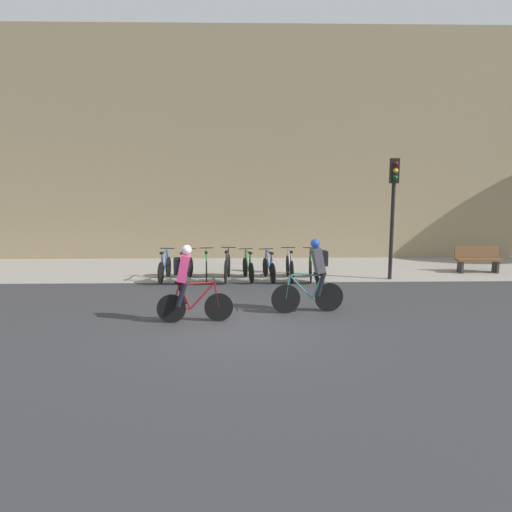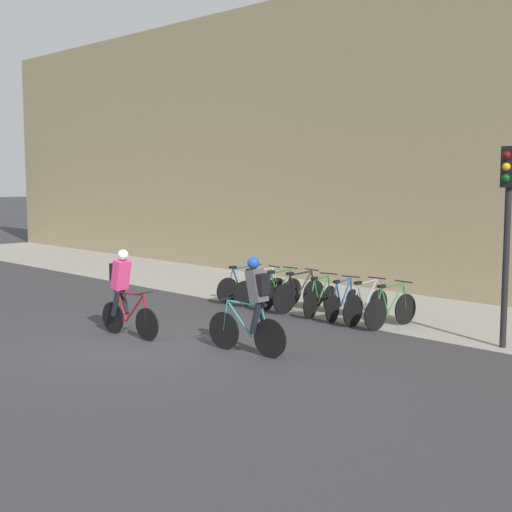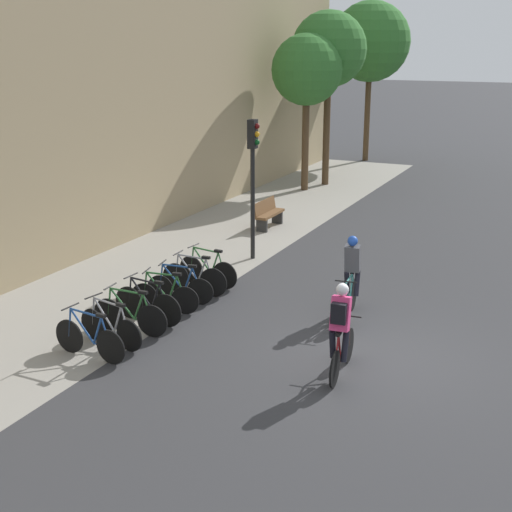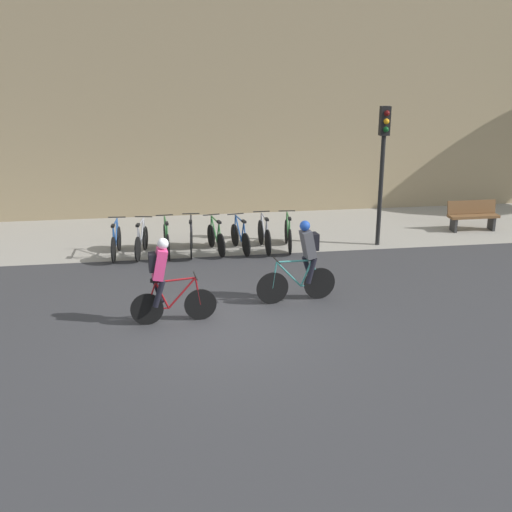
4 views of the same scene
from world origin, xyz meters
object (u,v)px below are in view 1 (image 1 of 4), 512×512
parked_bike_6 (290,267)px  parked_bike_7 (310,267)px  traffic_light_pole (393,197)px  parked_bike_4 (248,268)px  cyclist_pink (187,281)px  parked_bike_5 (269,268)px  parked_bike_2 (207,267)px  bench (478,259)px  parked_bike_1 (186,268)px  parked_bike_0 (165,268)px  parked_bike_3 (227,267)px  cyclist_grey (315,274)px

parked_bike_6 → parked_bike_7: 0.66m
parked_bike_6 → traffic_light_pole: 3.89m
parked_bike_4 → parked_bike_7: bearing=0.0°
cyclist_pink → parked_bike_5: (2.07, 4.52, -0.56)m
parked_bike_2 → bench: 9.17m
traffic_light_pole → parked_bike_4: bearing=179.9°
parked_bike_5 → parked_bike_6: size_ratio=0.92×
cyclist_pink → parked_bike_2: bearing=88.7°
parked_bike_2 → parked_bike_5: bearing=-0.0°
parked_bike_1 → parked_bike_7: bearing=0.0°
parked_bike_0 → parked_bike_2: bearing=0.0°
cyclist_pink → bench: bearing=31.0°
cyclist_pink → parked_bike_1: 4.58m
parked_bike_2 → traffic_light_pole: bearing=-0.1°
parked_bike_3 → parked_bike_0: bearing=-180.0°
parked_bike_4 → parked_bike_7: 1.97m
cyclist_grey → parked_bike_2: 4.76m
cyclist_grey → parked_bike_1: cyclist_grey is taller
cyclist_grey → parked_bike_3: size_ratio=1.05×
parked_bike_5 → bench: (7.14, 1.01, 0.08)m
cyclist_grey → parked_bike_4: 4.10m
parked_bike_1 → cyclist_grey: bearing=-46.6°
parked_bike_3 → parked_bike_7: parked_bike_3 is taller
parked_bike_2 → parked_bike_0: bearing=-180.0°
parked_bike_2 → parked_bike_7: bearing=0.0°
parked_bike_2 → parked_bike_3: 0.66m
parked_bike_1 → parked_bike_2: 0.66m
parked_bike_6 → parked_bike_4: bearing=-180.0°
parked_bike_5 → parked_bike_7: size_ratio=0.94×
bench → parked_bike_6: bearing=-171.1°
parked_bike_0 → parked_bike_3: (1.97, 0.00, 0.02)m
parked_bike_6 → parked_bike_7: (0.66, -0.00, -0.01)m
parked_bike_5 → traffic_light_pole: (3.86, -0.01, 2.23)m
parked_bike_4 → bench: (7.80, 1.01, 0.08)m
parked_bike_2 → cyclist_grey: bearing=-52.4°
cyclist_grey → parked_bike_3: (-2.23, 3.75, -0.53)m
cyclist_pink → parked_bike_2: size_ratio=1.04×
parked_bike_5 → cyclist_pink: bearing=-114.7°
parked_bike_6 → cyclist_grey: bearing=-86.0°
traffic_light_pole → parked_bike_0: bearing=179.9°
parked_bike_4 → parked_bike_5: (0.66, -0.00, -0.00)m
parked_bike_7 → parked_bike_6: bearing=180.0°
parked_bike_5 → parked_bike_1: bearing=-180.0°
parked_bike_5 → parked_bike_3: bearing=180.0°
parked_bike_0 → parked_bike_4: bearing=0.0°
parked_bike_6 → bench: parked_bike_6 is taller
cyclist_grey → parked_bike_6: 3.79m
cyclist_grey → traffic_light_pole: 5.04m
parked_bike_5 → parked_bike_6: 0.66m
parked_bike_1 → traffic_light_pole: bearing=-0.1°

